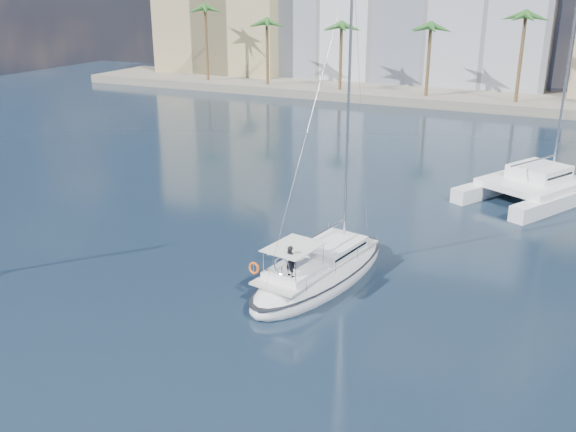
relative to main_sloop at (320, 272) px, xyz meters
The scene contains 8 objects.
ground 3.18m from the main_sloop, 168.33° to the right, with size 160.00×160.00×0.00m, color black.
quay 60.44m from the main_sloop, 92.92° to the left, with size 120.00×14.00×1.20m, color gray.
building_tan_left 82.55m from the main_sloop, 123.40° to the left, with size 22.00×14.00×22.00m, color tan.
palm_left 68.17m from the main_sloop, 123.34° to the left, with size 3.60×3.60×12.30m.
palm_centre 57.28m from the main_sloop, 93.12° to the left, with size 3.60×3.60×12.30m.
main_sloop is the anchor object (origin of this frame).
catamaran 22.33m from the main_sloop, 65.89° to the left, with size 11.33×13.88×18.06m.
seagull 3.82m from the main_sloop, 163.12° to the left, with size 1.15×0.49×0.21m.
Camera 1 is at (15.03, -28.76, 15.25)m, focal length 40.00 mm.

